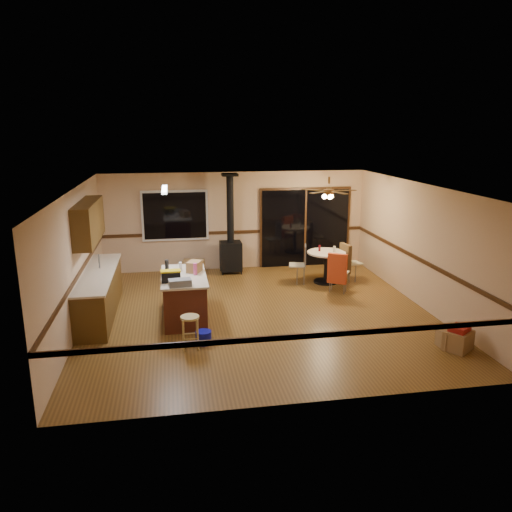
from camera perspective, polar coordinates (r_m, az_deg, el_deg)
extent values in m
plane|color=brown|center=(10.37, 0.28, -6.58)|extent=(7.00, 7.00, 0.00)
plane|color=silver|center=(9.74, 0.30, 7.85)|extent=(7.00, 7.00, 0.00)
plane|color=tan|center=(13.35, -2.32, 4.03)|extent=(7.00, 0.00, 7.00)
plane|color=tan|center=(6.71, 5.51, -6.82)|extent=(7.00, 0.00, 7.00)
plane|color=tan|center=(10.00, -19.88, -0.44)|extent=(0.00, 7.00, 7.00)
plane|color=tan|center=(11.11, 18.37, 1.13)|extent=(0.00, 7.00, 7.00)
cube|color=black|center=(13.16, -9.24, 4.58)|extent=(1.72, 0.10, 1.32)
cube|color=black|center=(13.72, 5.62, 3.19)|extent=(2.52, 0.10, 2.10)
cube|color=#523714|center=(10.66, -17.45, -4.21)|extent=(0.60, 3.00, 0.86)
cube|color=beige|center=(10.53, -17.63, -1.89)|extent=(0.64, 3.04, 0.04)
cube|color=#523714|center=(10.52, -18.59, 3.73)|extent=(0.35, 2.00, 0.80)
cube|color=#4F2013|center=(10.08, -8.17, -4.75)|extent=(0.80, 1.60, 0.86)
cube|color=beige|center=(9.94, -8.26, -2.30)|extent=(0.88, 1.68, 0.04)
cube|color=black|center=(13.08, -2.89, 0.00)|extent=(0.55, 0.50, 0.75)
cylinder|color=black|center=(12.82, -2.97, 5.46)|extent=(0.18, 0.18, 1.77)
cylinder|color=brown|center=(12.01, 8.31, 7.29)|extent=(0.24, 0.24, 0.10)
cylinder|color=brown|center=(11.98, 8.35, 8.57)|extent=(0.05, 0.05, 0.16)
sphere|color=#FFD88C|center=(12.03, 8.29, 6.73)|extent=(0.16, 0.16, 0.16)
cube|color=white|center=(9.89, -10.42, 7.48)|extent=(0.10, 1.20, 0.04)
cube|color=slate|center=(9.27, -8.69, -3.02)|extent=(0.43, 0.27, 0.13)
cube|color=black|center=(9.54, -9.70, -2.35)|extent=(0.36, 0.20, 0.20)
cube|color=gold|center=(9.51, -9.73, -1.70)|extent=(0.38, 0.21, 0.03)
cube|color=olive|center=(10.13, -7.05, -1.20)|extent=(0.35, 0.39, 0.22)
cylinder|color=black|center=(10.11, -10.14, -1.18)|extent=(0.10, 0.10, 0.27)
cylinder|color=#D84C8C|center=(9.91, -6.96, -1.49)|extent=(0.10, 0.10, 0.24)
cylinder|color=white|center=(10.22, -8.64, -1.20)|extent=(0.07, 0.07, 0.18)
cylinder|color=tan|center=(8.79, -7.51, -8.64)|extent=(0.41, 0.41, 0.59)
cylinder|color=#0B10A5|center=(9.00, -6.02, -9.24)|extent=(0.33, 0.33, 0.24)
cylinder|color=black|center=(12.49, 7.94, -2.91)|extent=(0.58, 0.58, 0.04)
cylinder|color=black|center=(12.38, 7.99, -1.27)|extent=(0.10, 0.10, 0.70)
cylinder|color=beige|center=(12.29, 8.06, 0.39)|extent=(0.94, 0.94, 0.04)
cylinder|color=#590C14|center=(12.31, 7.27, 0.90)|extent=(0.07, 0.07, 0.15)
cylinder|color=beige|center=(12.27, 8.94, 0.79)|extent=(0.07, 0.07, 0.15)
cube|color=tan|center=(12.27, 4.75, -1.04)|extent=(0.49, 0.49, 0.03)
cube|color=slate|center=(12.21, 5.66, 0.08)|extent=(0.13, 0.39, 0.50)
cube|color=tan|center=(11.76, 9.49, -1.88)|extent=(0.55, 0.55, 0.03)
cube|color=slate|center=(11.51, 9.31, -0.94)|extent=(0.35, 0.24, 0.50)
cube|color=#B33514|center=(11.52, 9.27, -1.44)|extent=(0.42, 0.32, 0.70)
cube|color=tan|center=(12.64, 10.96, -0.79)|extent=(0.46, 0.46, 0.03)
cube|color=slate|center=(12.48, 10.27, 0.23)|extent=(0.10, 0.40, 0.50)
cube|color=#49351B|center=(12.50, 10.17, -0.22)|extent=(0.17, 0.45, 0.70)
cube|color=olive|center=(12.86, -7.17, -1.45)|extent=(0.62, 0.53, 0.43)
cube|color=olive|center=(9.38, 22.11, -8.91)|extent=(0.59, 0.57, 0.34)
cube|color=olive|center=(9.45, 21.26, -8.79)|extent=(0.40, 0.35, 0.30)
cube|color=maroon|center=(9.30, 22.24, -7.68)|extent=(0.43, 0.42, 0.09)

